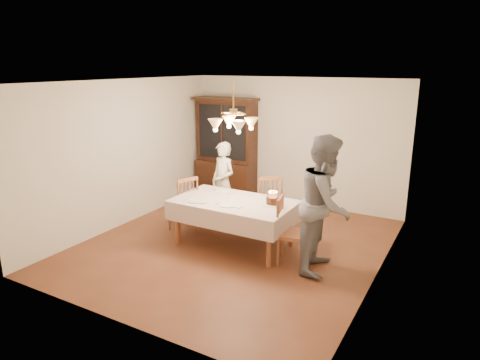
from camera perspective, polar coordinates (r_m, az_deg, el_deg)
The scene contains 14 objects.
ground at distance 7.04m, azimuth -0.81°, elevation -8.64°, with size 5.00×5.00×0.00m, color #582B19.
room_shell at distance 6.56m, azimuth -0.86°, elevation 4.08°, with size 5.00×5.00×5.00m.
dining_table at distance 6.80m, azimuth -0.83°, elevation -3.37°, with size 1.90×1.10×0.76m.
china_hutch at distance 9.32m, azimuth -1.83°, elevation 4.05°, with size 1.38×0.54×2.16m.
chair_far_side at distance 7.60m, azimuth 4.10°, elevation -3.27°, with size 0.57×0.56×1.00m.
chair_left_end at distance 7.53m, azimuth -7.63°, elevation -3.47°, with size 0.55×0.56×1.00m.
chair_right_end at distance 6.35m, azimuth 6.87°, elevation -7.19°, with size 0.50×0.52×1.00m.
elderly_woman at distance 7.88m, azimuth -2.26°, elevation -0.28°, with size 0.54×0.36×1.49m, color white.
adult_in_grey at distance 6.06m, azimuth 11.31°, elevation -3.15°, with size 0.95×0.74×1.95m, color slate.
birthday_cake at distance 6.60m, azimuth 4.40°, elevation -2.78°, with size 0.30×0.30×0.21m.
place_setting_near_left at distance 6.77m, azimuth -5.88°, elevation -2.80°, with size 0.39×0.25×0.02m.
place_setting_near_right at distance 6.54m, azimuth -1.51°, elevation -3.38°, with size 0.41×0.27×0.02m.
place_setting_far_left at distance 7.24m, azimuth -2.46°, elevation -1.50°, with size 0.38×0.23×0.02m.
chandelier at distance 6.50m, azimuth -0.87°, elevation 7.50°, with size 0.62×0.62×0.73m.
Camera 1 is at (3.24, -5.56, 2.86)m, focal length 32.00 mm.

